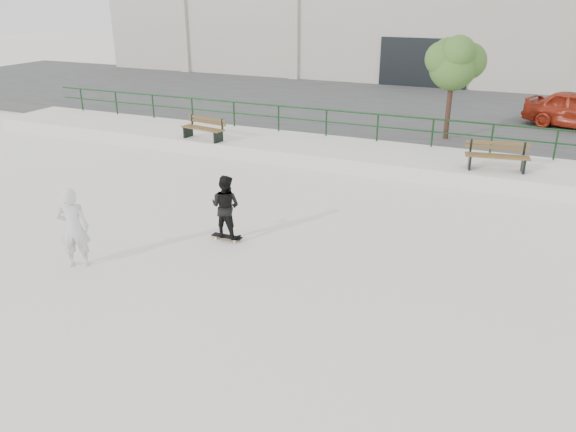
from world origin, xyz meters
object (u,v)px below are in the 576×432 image
at_px(bench_left, 204,129).
at_px(bench_right, 497,156).
at_px(standing_skater, 225,206).
at_px(tree, 454,61).
at_px(skateboard, 227,237).
at_px(seated_skater, 73,228).

relative_size(bench_left, bench_right, 0.94).
bearing_deg(standing_skater, tree, -106.88).
bearing_deg(skateboard, standing_skater, 94.41).
height_order(skateboard, seated_skater, seated_skater).
distance_m(skateboard, standing_skater, 0.80).
bearing_deg(tree, seated_skater, -114.46).
bearing_deg(seated_skater, bench_left, -107.02).
relative_size(standing_skater, seated_skater, 0.86).
relative_size(tree, standing_skater, 2.41).
relative_size(bench_left, seated_skater, 1.01).
xyz_separation_m(skateboard, standing_skater, (-0.00, 0.00, 0.80)).
relative_size(bench_left, tree, 0.49).
distance_m(bench_left, skateboard, 8.20).
bearing_deg(skateboard, tree, 70.80).
distance_m(bench_left, bench_right, 10.34).
bearing_deg(bench_left, bench_right, 11.35).
relative_size(bench_right, skateboard, 2.51).
height_order(bench_left, seated_skater, seated_skater).
relative_size(tree, seated_skater, 2.07).
xyz_separation_m(bench_left, standing_skater, (4.72, -6.65, -0.03)).
bearing_deg(standing_skater, bench_left, -52.66).
bearing_deg(tree, skateboard, -108.84).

